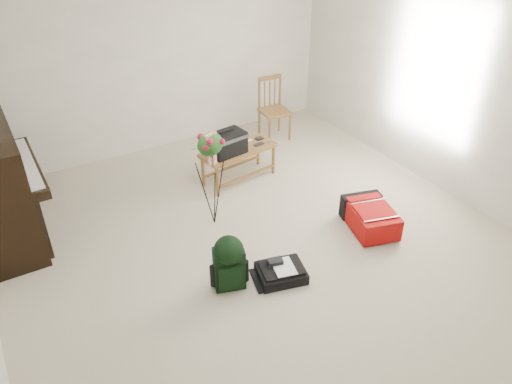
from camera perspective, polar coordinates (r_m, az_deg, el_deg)
floor at (r=5.18m, az=0.82°, el=-6.58°), size 5.00×5.50×0.01m
wall_back at (r=6.82m, az=-11.61°, el=14.74°), size 5.00×0.04×2.50m
wall_right at (r=6.08m, az=21.85°, el=10.86°), size 0.04×5.50×2.50m
bench at (r=6.03m, az=-2.99°, el=5.42°), size 1.01×0.52×0.74m
dining_chair at (r=7.22m, az=2.02°, el=9.42°), size 0.41×0.41×0.88m
red_suitcase at (r=5.56m, az=12.61°, el=-2.58°), size 0.59×0.74×0.27m
black_duffel at (r=4.83m, az=2.87°, el=-9.10°), size 0.52×0.45×0.19m
green_backpack at (r=4.58m, az=-3.08°, el=-7.82°), size 0.32×0.30×0.56m
flower_stand at (r=5.27m, az=-5.03°, el=1.37°), size 0.44×0.44×1.13m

